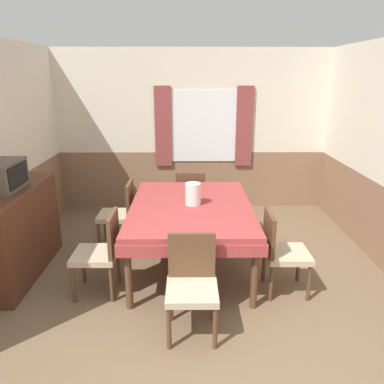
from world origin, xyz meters
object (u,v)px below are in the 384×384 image
at_px(chair_left_near, 101,250).
at_px(chair_head_window, 191,197).
at_px(chair_head_near, 192,282).
at_px(tv, 5,176).
at_px(chair_left_far, 120,212).
at_px(dining_table, 191,213).
at_px(vase, 193,194).
at_px(sideboard, 17,232).
at_px(chair_right_near, 281,249).

bearing_deg(chair_left_near, chair_head_window, -27.82).
xyz_separation_m(chair_head_near, tv, (-1.96, 0.96, 0.70)).
height_order(chair_head_near, chair_left_far, same).
height_order(dining_table, vase, vase).
distance_m(dining_table, chair_left_near, 1.10).
bearing_deg(dining_table, vase, 3.03).
xyz_separation_m(dining_table, vase, (0.02, 0.00, 0.23)).
bearing_deg(tv, sideboard, 69.83).
height_order(chair_head_window, vase, vase).
distance_m(dining_table, chair_head_window, 1.20).
xyz_separation_m(chair_head_near, chair_left_far, (-0.92, 1.75, 0.00)).
height_order(chair_left_near, chair_left_far, same).
distance_m(chair_head_near, chair_right_near, 1.11).
distance_m(chair_head_window, chair_right_near, 1.97).
relative_size(chair_head_near, chair_left_near, 1.00).
xyz_separation_m(dining_table, chair_head_near, (0.00, -1.18, -0.19)).
bearing_deg(chair_head_near, vase, -91.10).
bearing_deg(chair_left_far, dining_table, -121.41).
bearing_deg(sideboard, tv, -110.17).
relative_size(chair_left_far, tv, 1.61).
bearing_deg(vase, chair_right_near, -32.10).
distance_m(chair_head_near, chair_left_near, 1.11).
height_order(dining_table, chair_right_near, chair_right_near).
xyz_separation_m(chair_right_near, chair_left_far, (-1.84, 1.12, 0.00)).
xyz_separation_m(chair_left_near, chair_left_far, (0.00, 1.12, 0.00)).
bearing_deg(chair_head_near, chair_right_near, -146.01).
height_order(chair_left_far, tv, tv).
relative_size(chair_right_near, vase, 3.45).
relative_size(chair_head_near, tv, 1.61).
bearing_deg(vase, sideboard, -174.74).
bearing_deg(chair_head_window, chair_right_near, -62.18).
distance_m(tv, vase, 2.01).
bearing_deg(chair_head_window, tv, -144.32).
distance_m(chair_left_far, sideboard, 1.26).
bearing_deg(dining_table, chair_head_window, 90.00).
height_order(chair_left_far, sideboard, sideboard).
relative_size(chair_right_near, chair_left_far, 1.00).
distance_m(dining_table, vase, 0.23).
distance_m(chair_head_window, chair_left_near, 1.97).
height_order(dining_table, tv, tv).
xyz_separation_m(chair_head_window, tv, (-1.96, -1.41, 0.70)).
height_order(chair_head_window, tv, tv).
distance_m(chair_right_near, chair_left_far, 2.16).
bearing_deg(vase, chair_left_far, 149.26).
height_order(dining_table, chair_left_near, chair_left_near).
relative_size(chair_right_near, tv, 1.61).
bearing_deg(sideboard, chair_head_window, 35.06).
bearing_deg(chair_left_near, sideboard, 69.47).
distance_m(chair_head_window, chair_head_near, 2.37).
bearing_deg(chair_right_near, chair_left_far, -121.41).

